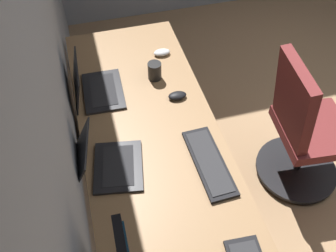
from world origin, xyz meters
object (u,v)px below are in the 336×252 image
at_px(drawer_pedestal, 142,151).
at_px(mouse_spare, 177,96).
at_px(laptop_leftmost, 93,87).
at_px(keyboard_main, 209,162).
at_px(office_chair, 303,132).
at_px(mouse_main, 162,52).
at_px(laptop_left, 104,162).
at_px(coffee_mug, 154,71).

relative_size(drawer_pedestal, mouse_spare, 6.68).
relative_size(laptop_leftmost, keyboard_main, 0.80).
bearing_deg(drawer_pedestal, mouse_spare, -82.20).
bearing_deg(office_chair, mouse_spare, 72.93).
xyz_separation_m(keyboard_main, mouse_spare, (0.47, 0.02, 0.01)).
relative_size(drawer_pedestal, laptop_leftmost, 2.04).
bearing_deg(mouse_main, drawer_pedestal, 150.28).
bearing_deg(mouse_spare, laptop_leftmost, 70.52).
relative_size(keyboard_main, office_chair, 0.44).
xyz_separation_m(laptop_leftmost, mouse_spare, (-0.16, -0.45, -0.03)).
xyz_separation_m(laptop_leftmost, office_chair, (-0.39, -1.19, -0.33)).
xyz_separation_m(drawer_pedestal, laptop_leftmost, (0.19, 0.22, 0.43)).
bearing_deg(drawer_pedestal, office_chair, -101.40).
relative_size(laptop_left, mouse_main, 3.58).
height_order(keyboard_main, mouse_main, mouse_main).
relative_size(laptop_left, coffee_mug, 3.10).
height_order(coffee_mug, office_chair, office_chair).
bearing_deg(laptop_leftmost, coffee_mug, -83.67).
xyz_separation_m(drawer_pedestal, mouse_main, (0.43, -0.25, 0.40)).
xyz_separation_m(laptop_leftmost, coffee_mug, (0.04, -0.37, 0.00)).
height_order(drawer_pedestal, mouse_main, mouse_main).
height_order(laptop_leftmost, keyboard_main, laptop_leftmost).
relative_size(drawer_pedestal, mouse_main, 6.68).
bearing_deg(coffee_mug, office_chair, -117.37).
distance_m(drawer_pedestal, office_chair, 1.00).
bearing_deg(keyboard_main, laptop_left, 78.06).
xyz_separation_m(laptop_left, keyboard_main, (-0.10, -0.49, -0.04)).
distance_m(mouse_main, office_chair, 1.01).
distance_m(laptop_leftmost, laptop_left, 0.53).
xyz_separation_m(keyboard_main, coffee_mug, (0.67, 0.11, 0.04)).
distance_m(laptop_left, coffee_mug, 0.69).
distance_m(drawer_pedestal, laptop_leftmost, 0.52).
bearing_deg(office_chair, coffee_mug, 62.63).
bearing_deg(laptop_left, mouse_main, -32.11).
xyz_separation_m(mouse_spare, office_chair, (-0.23, -0.75, -0.29)).
height_order(drawer_pedestal, mouse_spare, mouse_spare).
xyz_separation_m(drawer_pedestal, laptop_left, (-0.34, 0.24, 0.43)).
xyz_separation_m(drawer_pedestal, office_chair, (-0.20, -0.98, 0.11)).
relative_size(mouse_main, coffee_mug, 0.87).
bearing_deg(coffee_mug, drawer_pedestal, 147.07).
bearing_deg(office_chair, laptop_leftmost, 72.01).
xyz_separation_m(laptop_left, coffee_mug, (0.57, -0.39, 0.00)).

